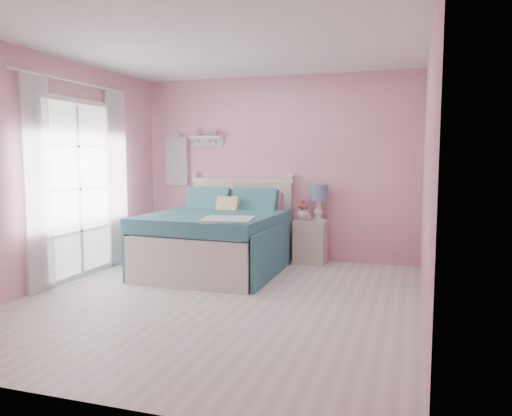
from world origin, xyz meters
The scene contains 13 objects.
floor centered at (0.00, 0.00, 0.00)m, with size 4.50×4.50×0.00m, color beige.
room_shell centered at (0.00, 0.00, 1.58)m, with size 4.50×4.50×4.50m.
bed centered at (-0.51, 1.25, 0.40)m, with size 1.64×2.02×1.15m.
nightstand centered at (0.55, 2.02, 0.30)m, with size 0.42×0.42×0.60m.
table_lamp centered at (0.64, 2.08, 0.94)m, with size 0.24×0.24×0.48m.
vase centered at (0.44, 2.01, 0.69)m, with size 0.17×0.17×0.17m, color silver.
teacup centered at (0.53, 1.92, 0.65)m, with size 0.11×0.11×0.08m, color #CD898D.
roses centered at (0.44, 2.01, 0.81)m, with size 0.14×0.11×0.12m.
wall_shelf centered at (-1.06, 2.19, 1.73)m, with size 0.50×0.15×0.25m.
hanging_dress centered at (-1.55, 2.18, 1.40)m, with size 0.34×0.03×0.72m, color white.
french_door centered at (-1.97, 0.40, 1.07)m, with size 0.04×1.32×2.16m.
curtain_near centered at (-1.92, -0.34, 1.18)m, with size 0.04×0.40×2.32m, color white.
curtain_far centered at (-1.92, 1.14, 1.18)m, with size 0.04×0.40×2.32m, color white.
Camera 1 is at (1.90, -4.67, 1.48)m, focal length 35.00 mm.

